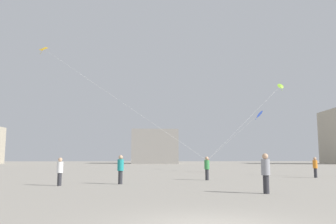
{
  "coord_description": "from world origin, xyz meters",
  "views": [
    {
      "loc": [
        -1.33,
        -8.13,
        1.6
      ],
      "look_at": [
        0.0,
        23.09,
        5.75
      ],
      "focal_mm": 36.86,
      "sensor_mm": 36.0,
      "label": 1
    }
  ],
  "objects": [
    {
      "name": "person_in_orange",
      "position": [
        11.77,
        19.53,
        0.9
      ],
      "size": [
        0.36,
        0.36,
        1.65
      ],
      "rotation": [
        0.0,
        0.0,
        0.08
      ],
      "color": "#2D2D33",
      "rests_on": "ground_plane"
    },
    {
      "name": "person_in_grey",
      "position": [
        3.76,
        7.46,
        0.99
      ],
      "size": [
        0.39,
        0.39,
        1.8
      ],
      "rotation": [
        0.0,
        0.0,
        0.86
      ],
      "color": "#2D2D33",
      "rests_on": "ground_plane"
    },
    {
      "name": "person_in_teal",
      "position": [
        -3.33,
        13.36,
        0.97
      ],
      "size": [
        0.38,
        0.38,
        1.76
      ],
      "rotation": [
        0.0,
        0.0,
        1.03
      ],
      "color": "#2D2D33",
      "rests_on": "ground_plane"
    },
    {
      "name": "person_in_green",
      "position": [
        2.55,
        16.9,
        0.92
      ],
      "size": [
        0.37,
        0.37,
        1.68
      ],
      "rotation": [
        0.0,
        0.0,
        1.23
      ],
      "color": "#2D2D33",
      "rests_on": "ground_plane"
    },
    {
      "name": "person_in_white",
      "position": [
        -6.71,
        12.23,
        0.88
      ],
      "size": [
        0.35,
        0.35,
        1.61
      ],
      "rotation": [
        0.0,
        0.0,
        3.85
      ],
      "color": "#2D2D33",
      "rests_on": "ground_plane"
    },
    {
      "name": "building_centre_hall",
      "position": [
        -1.0,
        90.11,
        4.62
      ],
      "size": [
        12.69,
        14.41,
        9.25
      ],
      "color": "gray",
      "rests_on": "ground_plane"
    },
    {
      "name": "person_in_red",
      "position": [
        4.78,
        30.86,
        0.9
      ],
      "size": [
        0.36,
        0.36,
        1.64
      ],
      "rotation": [
        0.0,
        0.0,
        1.1
      ],
      "color": "#2D2D33",
      "rests_on": "ground_plane"
    },
    {
      "name": "kite_cobalt_diamond",
      "position": [
        10.7,
        30.39,
        6.53
      ],
      "size": [
        6.54,
        1.17,
        5.68
      ],
      "color": "blue"
    },
    {
      "name": "kite_amber_delta",
      "position": [
        -14.43,
        34.89,
        14.69
      ],
      "size": [
        20.9,
        4.78,
        14.43
      ],
      "color": "yellow"
    },
    {
      "name": "kite_lime_diamond",
      "position": [
        14.6,
        34.16,
        10.44
      ],
      "size": [
        10.52,
        3.74,
        9.76
      ],
      "color": "#8CD12D"
    }
  ]
}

